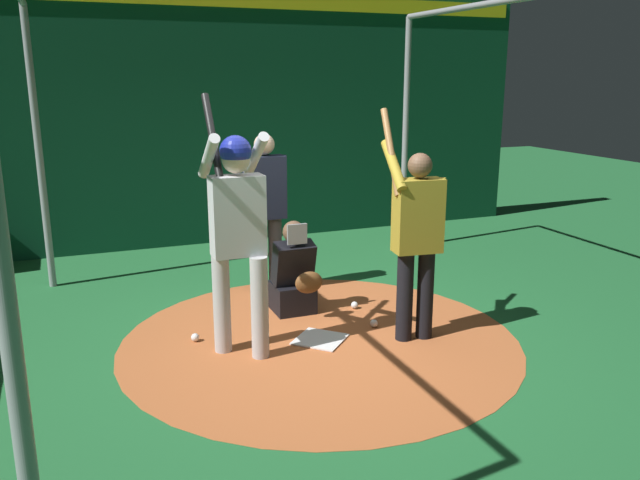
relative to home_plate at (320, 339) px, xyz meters
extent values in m
plane|color=#216633|center=(0.00, 0.00, -0.01)|extent=(25.63, 25.63, 0.00)
cylinder|color=#B76033|center=(0.00, 0.00, -0.01)|extent=(3.62, 3.62, 0.01)
cube|color=white|center=(0.00, 0.00, 0.00)|extent=(0.59, 0.59, 0.01)
cylinder|color=#B3B3B7|center=(0.13, -0.60, 0.44)|extent=(0.15, 0.15, 0.89)
cylinder|color=#B3B3B7|center=(-0.11, -0.87, 0.44)|extent=(0.15, 0.15, 0.89)
cube|color=silver|center=(0.01, -0.74, 1.22)|extent=(0.22, 0.44, 0.67)
cylinder|color=silver|center=(-0.09, -0.54, 1.70)|extent=(0.54, 0.09, 0.42)
cylinder|color=silver|center=(-0.09, -0.94, 1.70)|extent=(0.54, 0.09, 0.42)
sphere|color=beige|center=(0.01, -0.74, 1.69)|extent=(0.23, 0.23, 0.23)
sphere|color=navy|center=(0.01, -0.74, 1.75)|extent=(0.26, 0.26, 0.26)
cylinder|color=black|center=(-0.21, -0.87, 1.83)|extent=(0.54, 0.06, 0.73)
cube|color=black|center=(-0.82, 0.02, 0.14)|extent=(0.40, 0.40, 0.30)
cube|color=black|center=(-0.78, 0.02, 0.51)|extent=(0.31, 0.40, 0.48)
sphere|color=brown|center=(-0.76, 0.02, 0.84)|extent=(0.22, 0.22, 0.22)
cube|color=gray|center=(-0.66, 0.02, 0.84)|extent=(0.03, 0.20, 0.20)
ellipsoid|color=brown|center=(-0.50, 0.08, 0.38)|extent=(0.12, 0.28, 0.22)
cylinder|color=#4C4C51|center=(-1.47, 0.05, 0.41)|extent=(0.15, 0.15, 0.85)
cylinder|color=#4C4C51|center=(-1.47, -0.15, 0.41)|extent=(0.15, 0.15, 0.85)
cube|color=#1E2338|center=(-1.47, -0.05, 1.18)|extent=(0.22, 0.42, 0.67)
cylinder|color=#1E2338|center=(-1.47, 0.15, 1.23)|extent=(0.09, 0.09, 0.57)
cylinder|color=#1E2338|center=(-1.47, -0.25, 1.23)|extent=(0.09, 0.09, 0.57)
sphere|color=beige|center=(-1.47, -0.05, 1.63)|extent=(0.22, 0.22, 0.22)
cylinder|color=black|center=(0.28, 0.92, 0.40)|extent=(0.15, 0.15, 0.83)
cylinder|color=black|center=(0.25, 0.72, 0.40)|extent=(0.15, 0.15, 0.83)
cube|color=olive|center=(0.27, 0.82, 1.14)|extent=(0.27, 0.44, 0.66)
cylinder|color=olive|center=(0.29, 1.02, 1.20)|extent=(0.09, 0.09, 0.55)
cylinder|color=olive|center=(0.14, 0.63, 1.58)|extent=(0.49, 0.15, 0.42)
sphere|color=brown|center=(0.27, 0.82, 1.59)|extent=(0.21, 0.21, 0.21)
cylinder|color=olive|center=(0.06, 0.64, 1.69)|extent=(0.47, 0.12, 0.74)
cube|color=#0C3D26|center=(-3.98, 0.00, 1.73)|extent=(0.20, 9.63, 3.49)
cylinder|color=gray|center=(-2.60, -2.27, 1.53)|extent=(0.08, 0.08, 3.08)
cylinder|color=gray|center=(2.60, -2.27, 1.53)|extent=(0.08, 0.08, 3.08)
cylinder|color=gray|center=(-2.60, 2.27, 1.53)|extent=(0.08, 0.08, 3.08)
sphere|color=white|center=(-0.10, 0.60, 0.03)|extent=(0.07, 0.07, 0.07)
sphere|color=white|center=(-0.39, -1.07, 0.03)|extent=(0.07, 0.07, 0.07)
sphere|color=white|center=(-0.63, 0.64, 0.03)|extent=(0.07, 0.07, 0.07)
camera|label=1|loc=(5.09, -2.03, 2.34)|focal=36.21mm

